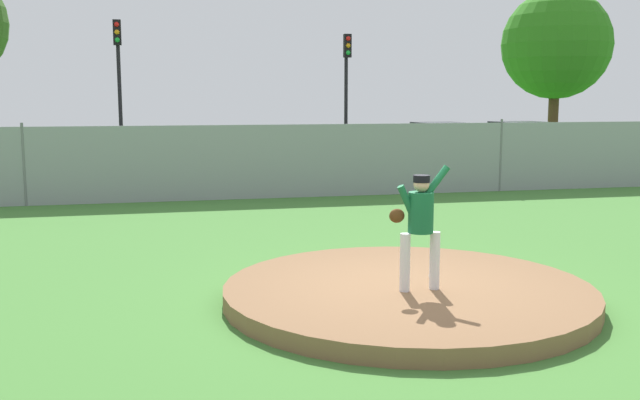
# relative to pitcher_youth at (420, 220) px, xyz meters

# --- Properties ---
(ground_plane) EXTENTS (80.00, 80.00, 0.00)m
(ground_plane) POSITION_rel_pitcher_youth_xyz_m (-0.04, 6.28, -1.13)
(ground_plane) COLOR #427A33
(asphalt_strip) EXTENTS (44.00, 7.00, 0.01)m
(asphalt_strip) POSITION_rel_pitcher_youth_xyz_m (-0.04, 14.78, -1.13)
(asphalt_strip) COLOR #2B2B2D
(asphalt_strip) RESTS_ON ground_plane
(pitchers_mound) EXTENTS (4.85, 4.85, 0.22)m
(pitchers_mound) POSITION_rel_pitcher_youth_xyz_m (-0.04, 0.28, -1.02)
(pitchers_mound) COLOR brown
(pitchers_mound) RESTS_ON ground_plane
(pitcher_youth) EXTENTS (0.78, 0.32, 1.60)m
(pitcher_youth) POSITION_rel_pitcher_youth_xyz_m (0.00, 0.00, 0.00)
(pitcher_youth) COLOR silver
(pitcher_youth) RESTS_ON pitchers_mound
(baseball) EXTENTS (0.07, 0.07, 0.07)m
(baseball) POSITION_rel_pitcher_youth_xyz_m (0.38, 0.51, -0.87)
(baseball) COLOR white
(baseball) RESTS_ON pitchers_mound
(chainlink_fence) EXTENTS (31.89, 0.07, 2.05)m
(chainlink_fence) POSITION_rel_pitcher_youth_xyz_m (-0.04, 10.28, -0.16)
(chainlink_fence) COLOR gray
(chainlink_fence) RESTS_ON ground_plane
(parked_car_slate) EXTENTS (2.10, 4.39, 1.78)m
(parked_car_slate) POSITION_rel_pitcher_youth_xyz_m (6.63, 15.12, -0.30)
(parked_car_slate) COLOR slate
(parked_car_slate) RESTS_ON ground_plane
(parked_car_champagne) EXTENTS (2.03, 4.77, 1.66)m
(parked_car_champagne) POSITION_rel_pitcher_youth_xyz_m (-2.26, 14.52, -0.34)
(parked_car_champagne) COLOR tan
(parked_car_champagne) RESTS_ON ground_plane
(parked_car_navy) EXTENTS (2.11, 4.21, 1.78)m
(parked_car_navy) POSITION_rel_pitcher_youth_xyz_m (9.64, 15.02, -0.30)
(parked_car_navy) COLOR #161E4C
(parked_car_navy) RESTS_ON ground_plane
(traffic_cone_orange) EXTENTS (0.40, 0.40, 0.55)m
(traffic_cone_orange) POSITION_rel_pitcher_youth_xyz_m (-3.81, 12.54, -0.87)
(traffic_cone_orange) COLOR orange
(traffic_cone_orange) RESTS_ON asphalt_strip
(traffic_light_near) EXTENTS (0.28, 0.46, 5.43)m
(traffic_light_near) POSITION_rel_pitcher_youth_xyz_m (-4.49, 19.10, 2.54)
(traffic_light_near) COLOR black
(traffic_light_near) RESTS_ON ground_plane
(traffic_light_far) EXTENTS (0.28, 0.46, 5.10)m
(traffic_light_far) POSITION_rel_pitcher_youth_xyz_m (4.18, 19.30, 2.34)
(traffic_light_far) COLOR black
(traffic_light_far) RESTS_ON ground_plane
(tree_broad_right) EXTENTS (5.28, 5.28, 7.84)m
(tree_broad_right) POSITION_rel_pitcher_youth_xyz_m (15.91, 23.69, 4.05)
(tree_broad_right) COLOR #4C331E
(tree_broad_right) RESTS_ON ground_plane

